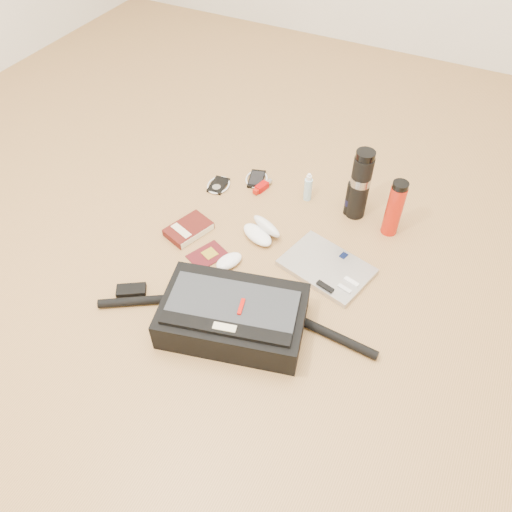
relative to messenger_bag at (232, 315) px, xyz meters
name	(u,v)px	position (x,y,z in m)	size (l,w,h in m)	color
ground	(255,275)	(-0.04, 0.23, -0.06)	(4.00, 4.00, 0.00)	#A57844
messenger_bag	(232,315)	(0.00, 0.00, 0.00)	(0.93, 0.39, 0.13)	black
laptop	(327,267)	(0.19, 0.38, -0.05)	(0.35, 0.29, 0.03)	#B7B7B9
book	(189,229)	(-0.37, 0.32, -0.04)	(0.16, 0.20, 0.03)	#44100C
passport	(208,255)	(-0.24, 0.24, -0.06)	(0.14, 0.16, 0.01)	#470E13
mouse	(229,261)	(-0.14, 0.24, -0.04)	(0.10, 0.13, 0.04)	white
sunglasses_case	(262,231)	(-0.10, 0.42, -0.03)	(0.18, 0.17, 0.08)	white
ipod	(218,185)	(-0.40, 0.62, -0.05)	(0.11, 0.12, 0.01)	black
phone	(257,179)	(-0.28, 0.73, -0.05)	(0.12, 0.14, 0.01)	black
inhaler	(263,186)	(-0.23, 0.68, -0.05)	(0.05, 0.11, 0.03)	#A00605
spray_bottle	(308,188)	(-0.03, 0.71, 0.00)	(0.04, 0.04, 0.13)	#A4CEDF
aerosol_can	(350,198)	(0.15, 0.70, 0.02)	(0.04, 0.04, 0.16)	black
thermos_black	(360,184)	(0.18, 0.71, 0.09)	(0.09, 0.09, 0.30)	black
thermos_red	(394,208)	(0.33, 0.67, 0.06)	(0.07, 0.07, 0.24)	red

